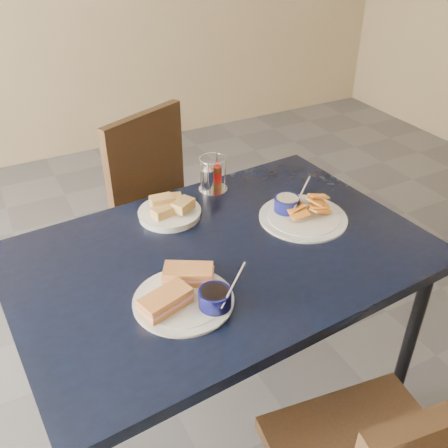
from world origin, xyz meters
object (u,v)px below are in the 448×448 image
dining_table (222,266)px  condiment_caddy (212,177)px  sandwich_plate (187,294)px  bread_basket (170,210)px  chair_far (171,200)px  plantain_plate (299,212)px

dining_table → condiment_caddy: bearing=67.9°
dining_table → sandwich_plate: sandwich_plate is taller
bread_basket → dining_table: bearing=-76.4°
bread_basket → condiment_caddy: bearing=25.0°
chair_far → condiment_caddy: 0.45m
dining_table → plantain_plate: (0.33, 0.06, 0.08)m
dining_table → chair_far: 0.74m
dining_table → chair_far: bearing=80.9°
plantain_plate → bread_basket: 0.45m
dining_table → bread_basket: 0.29m
dining_table → sandwich_plate: size_ratio=4.41×
plantain_plate → condiment_caddy: bearing=120.8°
sandwich_plate → condiment_caddy: 0.63m
condiment_caddy → bread_basket: bearing=-155.0°
sandwich_plate → plantain_plate: 0.57m
dining_table → condiment_caddy: condiment_caddy is taller
dining_table → condiment_caddy: size_ratio=9.91×
chair_far → plantain_plate: 0.74m
bread_basket → sandwich_plate: bearing=-106.6°
plantain_plate → chair_far: bearing=108.3°
bread_basket → condiment_caddy: (0.21, 0.10, 0.03)m
sandwich_plate → bread_basket: 0.44m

